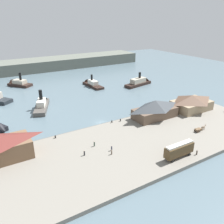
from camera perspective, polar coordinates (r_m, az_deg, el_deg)
ground_plane at (r=95.15m, az=-2.82°, el=-2.50°), size 320.00×320.00×0.00m
quay_promenade at (r=78.39m, az=4.99°, el=-7.90°), size 110.00×36.00×1.20m
seawall_edge at (r=92.09m, az=-1.75°, el=-3.03°), size 110.00×0.80×1.00m
ferry_shed_west_terminal at (r=96.57m, az=10.31°, el=0.73°), size 18.07×8.95×7.38m
ferry_shed_customs_shed at (r=109.11m, az=18.69°, el=2.22°), size 16.55×11.39×6.61m
street_tram at (r=72.19m, az=15.90°, el=-8.69°), size 9.86×2.57×4.50m
horse_cart at (r=90.95m, az=20.53°, el=-3.76°), size 5.38×1.52×1.87m
pedestrian_near_east_shed at (r=71.74m, az=-6.69°, el=-9.84°), size 0.41×0.41×1.67m
pedestrian_at_waters_edge at (r=76.04m, az=19.81°, el=-9.19°), size 0.38×0.38×1.55m
pedestrian_walking_west at (r=76.06m, az=-4.29°, el=-7.70°), size 0.42×0.42×1.70m
pedestrian_walking_east at (r=71.75m, az=-0.09°, el=-9.71°), size 0.39×0.39×1.57m
pedestrian_standing_center at (r=73.60m, az=-0.09°, el=-8.76°), size 0.41×0.41×1.67m
mooring_post_center_west at (r=82.96m, az=-13.54°, el=-5.84°), size 0.44×0.44×0.90m
mooring_post_west at (r=91.70m, az=-0.04°, el=-2.34°), size 0.44×0.44×0.90m
mooring_post_center_east at (r=93.00m, az=2.05°, el=-1.98°), size 0.44×0.44×0.90m
ferry_near_quay at (r=145.12m, az=-5.07°, el=6.82°), size 5.90×19.47×8.59m
ferry_approaching_east at (r=155.41m, az=-21.86°, el=6.42°), size 13.99×15.91×10.28m
ferry_moored_west at (r=114.35m, az=-16.50°, el=1.81°), size 12.38×20.89×10.11m
ferry_approaching_west at (r=147.10m, az=6.83°, el=7.15°), size 20.86×8.82×9.43m
far_headland at (r=193.86m, az=-18.93°, el=10.54°), size 180.00×24.00×8.00m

